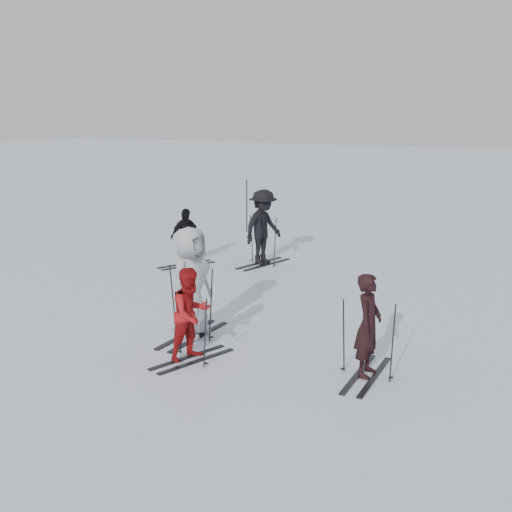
% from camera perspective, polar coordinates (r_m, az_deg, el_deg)
% --- Properties ---
extents(ground, '(120.00, 120.00, 0.00)m').
position_cam_1_polar(ground, '(13.05, -2.11, -5.15)').
color(ground, silver).
rests_on(ground, ground).
extents(skier_near_dark, '(0.42, 0.61, 1.61)m').
position_cam_1_polar(skier_near_dark, '(9.98, 9.95, -6.23)').
color(skier_near_dark, black).
rests_on(skier_near_dark, ground).
extents(skier_red, '(0.78, 0.89, 1.54)m').
position_cam_1_polar(skier_red, '(10.52, -5.80, -5.29)').
color(skier_red, '#A21214').
rests_on(skier_red, ground).
extents(skier_grey, '(0.64, 0.98, 2.00)m').
position_cam_1_polar(skier_grey, '(11.55, -5.78, -2.43)').
color(skier_grey, '#A4A8AD').
rests_on(skier_grey, ground).
extents(skier_uphill_left, '(0.71, 0.95, 1.49)m').
position_cam_1_polar(skier_uphill_left, '(16.96, -6.27, 1.63)').
color(skier_uphill_left, black).
rests_on(skier_uphill_left, ground).
extents(skier_uphill_far, '(1.00, 1.41, 1.97)m').
position_cam_1_polar(skier_uphill_far, '(16.92, 0.64, 2.51)').
color(skier_uphill_far, black).
rests_on(skier_uphill_far, ground).
extents(skis_near_dark, '(1.77, 1.00, 1.25)m').
position_cam_1_polar(skis_near_dark, '(10.04, 9.91, -7.18)').
color(skis_near_dark, black).
rests_on(skis_near_dark, ground).
extents(skis_red, '(1.77, 1.28, 1.16)m').
position_cam_1_polar(skis_red, '(10.58, -5.77, -6.25)').
color(skis_red, black).
rests_on(skis_red, ground).
extents(skis_grey, '(1.86, 0.99, 1.35)m').
position_cam_1_polar(skis_grey, '(11.64, -5.75, -3.97)').
color(skis_grey, black).
rests_on(skis_grey, ground).
extents(skis_uphill_left, '(1.85, 1.49, 1.19)m').
position_cam_1_polar(skis_uphill_left, '(16.99, -6.26, 1.13)').
color(skis_uphill_left, black).
rests_on(skis_uphill_left, ground).
extents(skis_uphill_far, '(2.01, 1.36, 1.34)m').
position_cam_1_polar(skis_uphill_far, '(16.98, 0.63, 1.46)').
color(skis_uphill_far, black).
rests_on(skis_uphill_far, ground).
extents(piste_marker, '(0.05, 0.05, 1.77)m').
position_cam_1_polar(piste_marker, '(21.49, -0.83, 4.47)').
color(piste_marker, black).
rests_on(piste_marker, ground).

